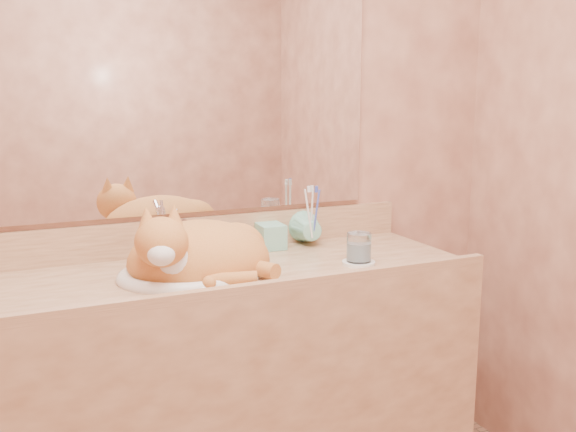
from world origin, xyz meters
name	(u,v)px	position (x,y,z in m)	size (l,w,h in m)	color
wall_back	(187,134)	(0.00, 1.00, 1.25)	(2.40, 0.02, 2.50)	#8F5441
vanity_counter	(218,400)	(0.00, 0.72, 0.42)	(1.60, 0.55, 0.85)	#8D5F3F
mirror	(186,91)	(0.00, 0.99, 1.39)	(1.30, 0.02, 0.80)	white
sink_basin	(192,254)	(-0.08, 0.70, 0.92)	(0.43, 0.36, 0.14)	white
faucet	(177,238)	(-0.08, 0.87, 0.93)	(0.04, 0.11, 0.16)	white
cat	(196,252)	(-0.07, 0.70, 0.92)	(0.43, 0.35, 0.24)	#B9662A
soap_dispenser	(276,224)	(0.27, 0.88, 0.95)	(0.09, 0.09, 0.19)	#79C2AB
toothbrush_cup	(313,233)	(0.41, 0.87, 0.90)	(0.12, 0.12, 0.11)	#79C2AB
toothbrushes	(313,211)	(0.41, 0.87, 0.98)	(0.04, 0.04, 0.22)	silver
saucer	(359,263)	(0.44, 0.62, 0.85)	(0.10, 0.10, 0.01)	white
water_glass	(359,247)	(0.44, 0.62, 0.91)	(0.08, 0.08, 0.09)	silver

